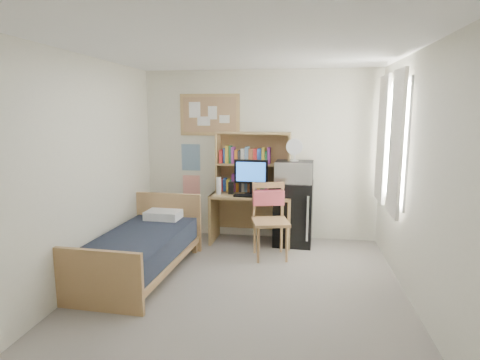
# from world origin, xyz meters

# --- Properties ---
(floor) EXTENTS (3.60, 4.20, 0.02)m
(floor) POSITION_xyz_m (0.00, 0.00, -0.01)
(floor) COLOR gray
(floor) RESTS_ON ground
(ceiling) EXTENTS (3.60, 4.20, 0.02)m
(ceiling) POSITION_xyz_m (0.00, 0.00, 2.60)
(ceiling) COLOR white
(ceiling) RESTS_ON wall_back
(wall_back) EXTENTS (3.60, 0.04, 2.60)m
(wall_back) POSITION_xyz_m (0.00, 2.10, 1.30)
(wall_back) COLOR #ECE7CF
(wall_back) RESTS_ON floor
(wall_front) EXTENTS (3.60, 0.04, 2.60)m
(wall_front) POSITION_xyz_m (0.00, -2.10, 1.30)
(wall_front) COLOR #ECE7CF
(wall_front) RESTS_ON floor
(wall_left) EXTENTS (0.04, 4.20, 2.60)m
(wall_left) POSITION_xyz_m (-1.80, 0.00, 1.30)
(wall_left) COLOR #ECE7CF
(wall_left) RESTS_ON floor
(wall_right) EXTENTS (0.04, 4.20, 2.60)m
(wall_right) POSITION_xyz_m (1.80, 0.00, 1.30)
(wall_right) COLOR #ECE7CF
(wall_right) RESTS_ON floor
(window_unit) EXTENTS (0.10, 1.40, 1.70)m
(window_unit) POSITION_xyz_m (1.75, 1.20, 1.60)
(window_unit) COLOR white
(window_unit) RESTS_ON wall_right
(curtain_left) EXTENTS (0.04, 0.55, 1.70)m
(curtain_left) POSITION_xyz_m (1.72, 0.80, 1.60)
(curtain_left) COLOR white
(curtain_left) RESTS_ON wall_right
(curtain_right) EXTENTS (0.04, 0.55, 1.70)m
(curtain_right) POSITION_xyz_m (1.72, 1.60, 1.60)
(curtain_right) COLOR white
(curtain_right) RESTS_ON wall_right
(bulletin_board) EXTENTS (0.94, 0.03, 0.64)m
(bulletin_board) POSITION_xyz_m (-0.78, 2.08, 1.92)
(bulletin_board) COLOR tan
(bulletin_board) RESTS_ON wall_back
(poster_wave) EXTENTS (0.30, 0.01, 0.42)m
(poster_wave) POSITION_xyz_m (-1.10, 2.09, 1.25)
(poster_wave) COLOR #235B8C
(poster_wave) RESTS_ON wall_back
(poster_japan) EXTENTS (0.28, 0.01, 0.36)m
(poster_japan) POSITION_xyz_m (-1.10, 2.09, 0.78)
(poster_japan) COLOR #EB4129
(poster_japan) RESTS_ON wall_back
(desk) EXTENTS (1.22, 0.63, 0.75)m
(desk) POSITION_xyz_m (-0.09, 1.78, 0.38)
(desk) COLOR tan
(desk) RESTS_ON floor
(desk_chair) EXTENTS (0.62, 0.62, 1.02)m
(desk_chair) POSITION_xyz_m (0.25, 1.16, 0.51)
(desk_chair) COLOR tan
(desk_chair) RESTS_ON floor
(mini_fridge) EXTENTS (0.59, 0.59, 0.94)m
(mini_fridge) POSITION_xyz_m (0.54, 1.80, 0.47)
(mini_fridge) COLOR black
(mini_fridge) RESTS_ON floor
(bed) EXTENTS (1.02, 1.88, 0.50)m
(bed) POSITION_xyz_m (-1.28, 0.35, 0.25)
(bed) COLOR black
(bed) RESTS_ON floor
(hutch) EXTENTS (1.13, 0.32, 0.92)m
(hutch) POSITION_xyz_m (-0.08, 1.93, 1.21)
(hutch) COLOR tan
(hutch) RESTS_ON desk
(monitor) EXTENTS (0.50, 0.05, 0.53)m
(monitor) POSITION_xyz_m (-0.09, 1.72, 1.01)
(monitor) COLOR black
(monitor) RESTS_ON desk
(keyboard) EXTENTS (0.46, 0.16, 0.02)m
(keyboard) POSITION_xyz_m (-0.09, 1.58, 0.76)
(keyboard) COLOR black
(keyboard) RESTS_ON desk
(speaker_left) EXTENTS (0.08, 0.08, 0.18)m
(speaker_left) POSITION_xyz_m (-0.39, 1.73, 0.84)
(speaker_left) COLOR black
(speaker_left) RESTS_ON desk
(speaker_right) EXTENTS (0.07, 0.07, 0.16)m
(speaker_right) POSITION_xyz_m (0.21, 1.71, 0.83)
(speaker_right) COLOR black
(speaker_right) RESTS_ON desk
(water_bottle) EXTENTS (0.08, 0.08, 0.25)m
(water_bottle) POSITION_xyz_m (-0.57, 1.69, 0.88)
(water_bottle) COLOR white
(water_bottle) RESTS_ON desk
(hoodie) EXTENTS (0.45, 0.23, 0.21)m
(hoodie) POSITION_xyz_m (0.20, 1.35, 0.79)
(hoodie) COLOR #D04F59
(hoodie) RESTS_ON desk_chair
(microwave) EXTENTS (0.56, 0.44, 0.31)m
(microwave) POSITION_xyz_m (0.54, 1.78, 1.10)
(microwave) COLOR silver
(microwave) RESTS_ON mini_fridge
(desk_fan) EXTENTS (0.25, 0.25, 0.30)m
(desk_fan) POSITION_xyz_m (0.54, 1.78, 1.40)
(desk_fan) COLOR white
(desk_fan) RESTS_ON microwave
(pillow) EXTENTS (0.48, 0.35, 0.11)m
(pillow) POSITION_xyz_m (-1.24, 1.10, 0.56)
(pillow) COLOR white
(pillow) RESTS_ON bed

